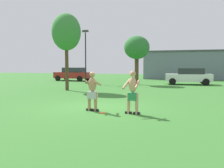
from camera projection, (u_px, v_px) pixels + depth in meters
ground_plane at (97, 108)px, 11.12m from camera, size 80.00×80.00×0.00m
player_with_cap at (133, 90)px, 9.59m from camera, size 0.65×0.57×1.69m
player_in_gray at (92, 90)px, 10.26m from camera, size 0.62×0.59×1.62m
frisbee at (103, 113)px, 9.84m from camera, size 0.25×0.25×0.03m
car_white_near_post at (189, 76)px, 24.18m from camera, size 4.46×2.39×1.58m
car_red_mid_lot at (73, 74)px, 29.95m from camera, size 4.44×2.33×1.58m
lamp_post at (86, 51)px, 25.22m from camera, size 0.60×0.24×5.38m
outbuilding_behind_lot at (193, 65)px, 34.22m from camera, size 13.01×6.56×3.76m
tree_left_field at (66, 33)px, 18.40m from camera, size 2.13×2.13×5.67m
tree_near_building at (137, 48)px, 23.91m from camera, size 2.44×2.44×4.67m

